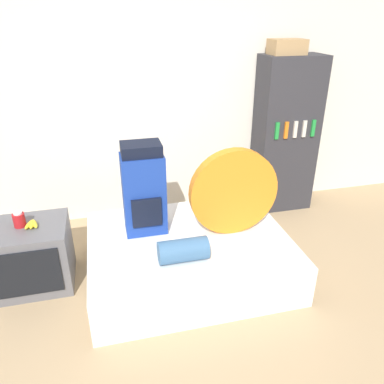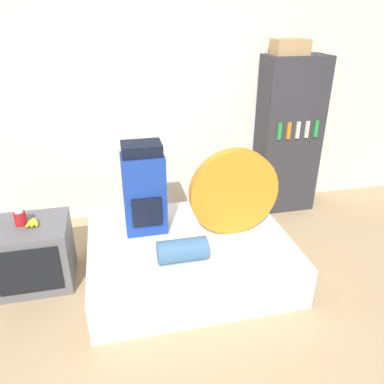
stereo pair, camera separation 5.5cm
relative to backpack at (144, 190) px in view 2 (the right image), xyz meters
name	(u,v)px [view 2 (the right image)]	position (x,y,z in m)	size (l,w,h in m)	color
ground_plane	(203,324)	(0.32, -0.89, -0.79)	(16.00, 16.00, 0.00)	tan
wall_back	(160,103)	(0.32, 1.08, 0.51)	(8.00, 0.05, 2.60)	silver
bed	(189,255)	(0.35, -0.24, -0.59)	(1.76, 1.37, 0.38)	white
backpack	(144,190)	(0.00, 0.00, 0.00)	(0.37, 0.30, 0.83)	navy
tent_bag	(234,192)	(0.76, -0.21, -0.01)	(0.79, 0.10, 0.79)	orange
sleeping_roll	(182,250)	(0.23, -0.55, -0.31)	(0.40, 0.19, 0.19)	#3D668E
television	(34,254)	(-1.00, -0.04, -0.50)	(0.63, 0.57, 0.58)	#5B5B60
canister	(20,218)	(-1.05, -0.01, -0.15)	(0.10, 0.10, 0.13)	#B2191E
banana_bunch	(33,222)	(-0.96, -0.03, -0.19)	(0.12, 0.16, 0.04)	yellow
bookshelf	(288,136)	(1.76, 0.83, 0.11)	(0.68, 0.42, 1.79)	#2D2D33
cardboard_box	(290,47)	(1.67, 0.83, 1.08)	(0.36, 0.25, 0.15)	#A88456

